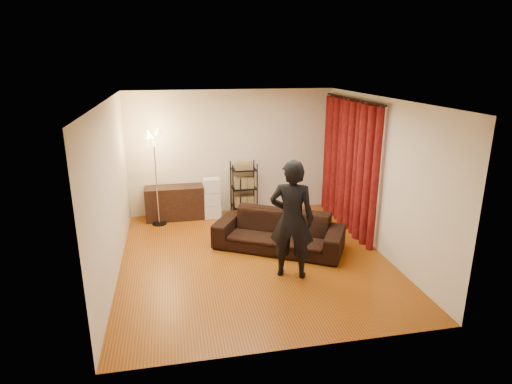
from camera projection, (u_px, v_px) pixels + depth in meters
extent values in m
plane|color=#8F4D12|center=(254.00, 258.00, 7.44)|extent=(5.00, 5.00, 0.00)
plane|color=white|center=(253.00, 100.00, 6.64)|extent=(5.00, 5.00, 0.00)
plane|color=beige|center=(232.00, 152.00, 9.38)|extent=(5.00, 0.00, 5.00)
plane|color=beige|center=(297.00, 245.00, 4.70)|extent=(5.00, 0.00, 5.00)
plane|color=beige|center=(111.00, 191.00, 6.62)|extent=(0.00, 5.00, 5.00)
plane|color=beige|center=(380.00, 176.00, 7.46)|extent=(0.00, 5.00, 5.00)
cylinder|color=black|center=(353.00, 99.00, 8.13)|extent=(0.04, 2.65, 0.04)
imported|color=black|center=(279.00, 232.00, 7.69)|extent=(2.43, 1.91, 0.67)
imported|color=black|center=(292.00, 219.00, 6.57)|extent=(0.81, 0.68, 1.89)
cube|color=black|center=(175.00, 203.00, 9.17)|extent=(1.23, 0.46, 0.72)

